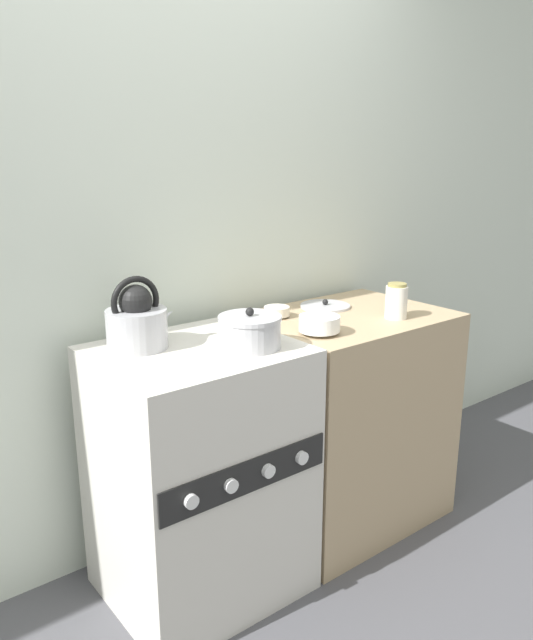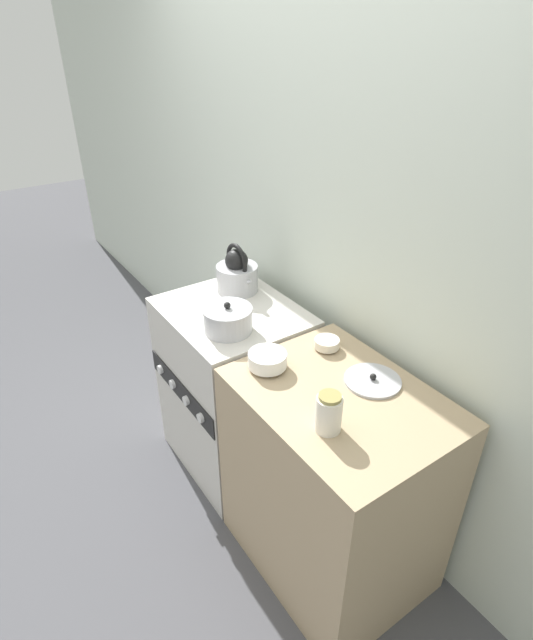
{
  "view_description": "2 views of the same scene",
  "coord_description": "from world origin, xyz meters",
  "px_view_note": "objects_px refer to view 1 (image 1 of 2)",
  "views": [
    {
      "loc": [
        -1.01,
        -1.38,
        1.53
      ],
      "look_at": [
        0.29,
        0.28,
        0.94
      ],
      "focal_mm": 35.0,
      "sensor_mm": 36.0,
      "label": 1
    },
    {
      "loc": [
        1.7,
        -0.69,
        2.01
      ],
      "look_at": [
        0.25,
        0.3,
        0.96
      ],
      "focal_mm": 28.0,
      "sensor_mm": 36.0,
      "label": 2
    }
  ],
  "objects_px": {
    "storage_jar": "(396,301)",
    "loose_pot_lid": "(325,306)",
    "kettle": "(137,321)",
    "small_ceramic_bowl": "(277,311)",
    "enamel_bowl": "(319,324)",
    "cooking_pot": "(250,332)",
    "stove": "(200,472)"
  },
  "relations": [
    {
      "from": "small_ceramic_bowl",
      "to": "loose_pot_lid",
      "type": "height_order",
      "value": "small_ceramic_bowl"
    },
    {
      "from": "kettle",
      "to": "cooking_pot",
      "type": "bearing_deg",
      "value": -37.69
    },
    {
      "from": "kettle",
      "to": "loose_pot_lid",
      "type": "xyz_separation_m",
      "value": [
        0.87,
        0.04,
        -0.09
      ]
    },
    {
      "from": "cooking_pot",
      "to": "loose_pot_lid",
      "type": "relative_size",
      "value": 1.0
    },
    {
      "from": "enamel_bowl",
      "to": "small_ceramic_bowl",
      "type": "bearing_deg",
      "value": 84.87
    },
    {
      "from": "cooking_pot",
      "to": "small_ceramic_bowl",
      "type": "height_order",
      "value": "cooking_pot"
    },
    {
      "from": "storage_jar",
      "to": "loose_pot_lid",
      "type": "height_order",
      "value": "storage_jar"
    },
    {
      "from": "storage_jar",
      "to": "small_ceramic_bowl",
      "type": "bearing_deg",
      "value": 140.19
    },
    {
      "from": "cooking_pot",
      "to": "small_ceramic_bowl",
      "type": "bearing_deg",
      "value": 38.86
    },
    {
      "from": "cooking_pot",
      "to": "loose_pot_lid",
      "type": "xyz_separation_m",
      "value": [
        0.58,
        0.26,
        -0.06
      ]
    },
    {
      "from": "stove",
      "to": "cooking_pot",
      "type": "height_order",
      "value": "cooking_pot"
    },
    {
      "from": "small_ceramic_bowl",
      "to": "loose_pot_lid",
      "type": "xyz_separation_m",
      "value": [
        0.26,
        -0.0,
        -0.02
      ]
    },
    {
      "from": "kettle",
      "to": "storage_jar",
      "type": "xyz_separation_m",
      "value": [
        0.97,
        -0.26,
        -0.03
      ]
    },
    {
      "from": "enamel_bowl",
      "to": "storage_jar",
      "type": "distance_m",
      "value": 0.38
    },
    {
      "from": "stove",
      "to": "loose_pot_lid",
      "type": "bearing_deg",
      "value": 12.54
    },
    {
      "from": "enamel_bowl",
      "to": "loose_pot_lid",
      "type": "relative_size",
      "value": 0.71
    },
    {
      "from": "small_ceramic_bowl",
      "to": "loose_pot_lid",
      "type": "distance_m",
      "value": 0.26
    },
    {
      "from": "cooking_pot",
      "to": "small_ceramic_bowl",
      "type": "distance_m",
      "value": 0.42
    },
    {
      "from": "cooking_pot",
      "to": "storage_jar",
      "type": "distance_m",
      "value": 0.68
    },
    {
      "from": "small_ceramic_bowl",
      "to": "storage_jar",
      "type": "bearing_deg",
      "value": -39.81
    },
    {
      "from": "stove",
      "to": "small_ceramic_bowl",
      "type": "bearing_deg",
      "value": 19.12
    },
    {
      "from": "enamel_bowl",
      "to": "loose_pot_lid",
      "type": "xyz_separation_m",
      "value": [
        0.28,
        0.27,
        -0.03
      ]
    },
    {
      "from": "stove",
      "to": "small_ceramic_bowl",
      "type": "relative_size",
      "value": 8.91
    },
    {
      "from": "enamel_bowl",
      "to": "small_ceramic_bowl",
      "type": "height_order",
      "value": "enamel_bowl"
    },
    {
      "from": "enamel_bowl",
      "to": "small_ceramic_bowl",
      "type": "relative_size",
      "value": 1.45
    },
    {
      "from": "stove",
      "to": "kettle",
      "type": "xyz_separation_m",
      "value": [
        -0.14,
        0.12,
        0.54
      ]
    },
    {
      "from": "loose_pot_lid",
      "to": "cooking_pot",
      "type": "bearing_deg",
      "value": -155.9
    },
    {
      "from": "stove",
      "to": "storage_jar",
      "type": "distance_m",
      "value": 0.98
    },
    {
      "from": "kettle",
      "to": "loose_pot_lid",
      "type": "relative_size",
      "value": 1.17
    },
    {
      "from": "loose_pot_lid",
      "to": "small_ceramic_bowl",
      "type": "bearing_deg",
      "value": 179.78
    },
    {
      "from": "stove",
      "to": "loose_pot_lid",
      "type": "height_order",
      "value": "loose_pot_lid"
    },
    {
      "from": "cooking_pot",
      "to": "enamel_bowl",
      "type": "bearing_deg",
      "value": -1.34
    }
  ]
}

